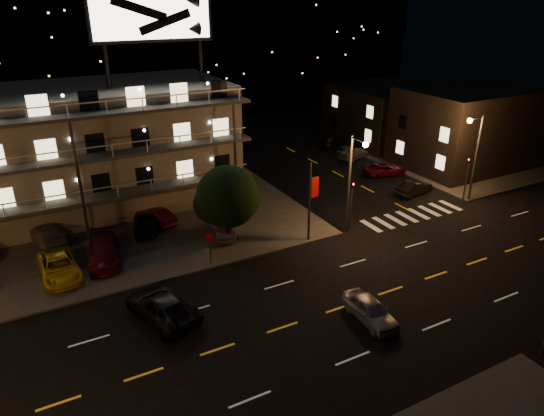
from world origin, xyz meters
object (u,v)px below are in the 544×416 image
tree (227,198)px  road_car_west (162,306)px  lot_car_4 (223,228)px  lot_car_7 (46,233)px  side_car_0 (414,188)px  road_car_east (370,310)px  lot_car_2 (59,267)px

tree → road_car_west: size_ratio=1.13×
lot_car_4 → lot_car_7: (-12.33, 5.43, 0.04)m
side_car_0 → road_car_east: (-16.16, -13.60, 0.02)m
lot_car_2 → side_car_0: size_ratio=1.27×
tree → lot_car_4: bearing=87.7°
lot_car_7 → side_car_0: lot_car_7 is taller
tree → side_car_0: 19.92m
lot_car_4 → side_car_0: 19.60m
side_car_0 → road_car_east: size_ratio=1.00×
tree → road_car_west: bearing=-137.2°
road_car_east → side_car_0: bearing=42.8°
tree → lot_car_4: 3.18m
lot_car_2 → lot_car_7: bearing=90.6°
tree → lot_car_4: (0.05, 1.19, -2.95)m
lot_car_7 → road_car_west: (5.13, -13.26, -0.11)m
road_car_east → road_car_west: road_car_west is taller
lot_car_2 → road_car_west: size_ratio=0.95×
tree → lot_car_2: tree is taller
lot_car_4 → road_car_east: lot_car_4 is taller
road_car_west → lot_car_2: bearing=-73.4°
lot_car_7 → lot_car_4: bearing=143.3°
lot_car_4 → lot_car_2: bearing=-163.9°
tree → side_car_0: tree is taller
lot_car_2 → road_car_east: 20.49m
road_car_west → tree: bearing=-153.4°
lot_car_7 → lot_car_2: bearing=80.3°
road_car_east → road_car_west: 12.23m
lot_car_2 → road_car_east: (15.44, -13.47, -0.17)m
lot_car_2 → lot_car_7: 5.82m
side_car_0 → lot_car_2: bearing=79.3°
tree → road_car_east: size_ratio=1.51×
road_car_east → lot_car_2: bearing=141.6°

